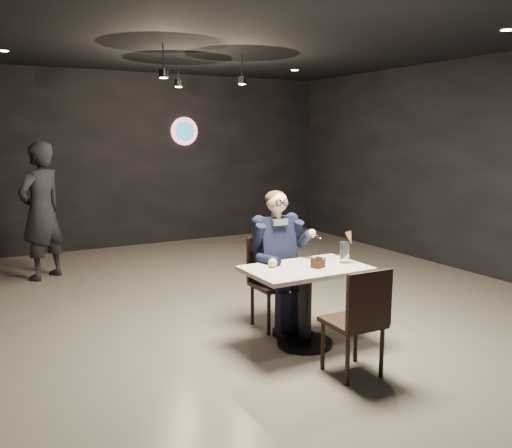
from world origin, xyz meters
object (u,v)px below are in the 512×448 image
main_table (305,306)px  chair_far (275,283)px  seated_man (275,258)px  passerby (41,211)px  sundae_glass (345,252)px  chair_near (353,320)px

main_table → chair_far: (0.00, 0.55, 0.09)m
seated_man → passerby: bearing=119.7°
chair_far → main_table: bearing=-90.0°
seated_man → sundae_glass: (0.42, -0.58, 0.13)m
chair_near → seated_man: 1.27m
main_table → passerby: (-1.79, 3.69, 0.55)m
seated_man → passerby: 3.63m
sundae_glass → chair_far: bearing=125.5°
main_table → chair_near: (0.00, -0.69, 0.09)m
chair_far → chair_near: bearing=-90.0°
main_table → chair_far: size_ratio=1.20×
sundae_glass → seated_man: bearing=125.5°
chair_near → passerby: size_ratio=0.50×
passerby → sundae_glass: bearing=85.1°
chair_near → passerby: 4.76m
passerby → seated_man: bearing=84.2°
chair_far → seated_man: 0.26m
chair_far → chair_near: same height
chair_near → main_table: bearing=91.5°
chair_far → sundae_glass: (0.42, -0.58, 0.39)m
chair_far → passerby: size_ratio=0.50×
main_table → passerby: size_ratio=0.59×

